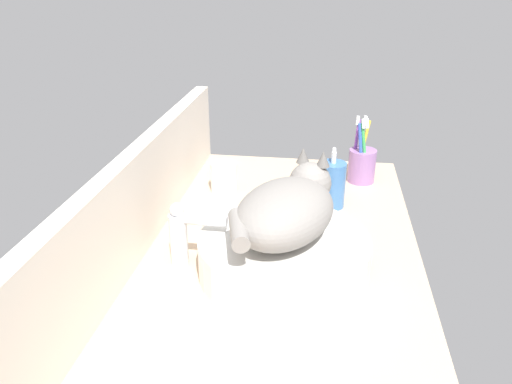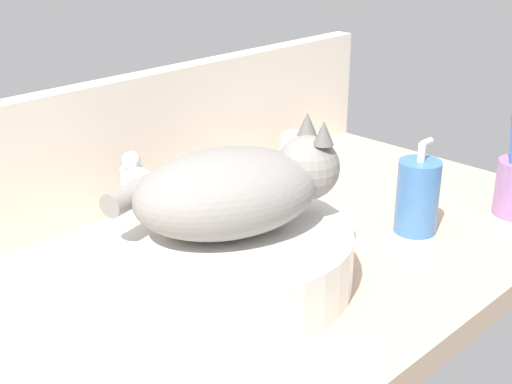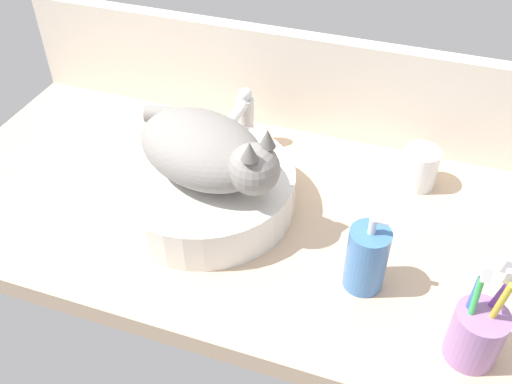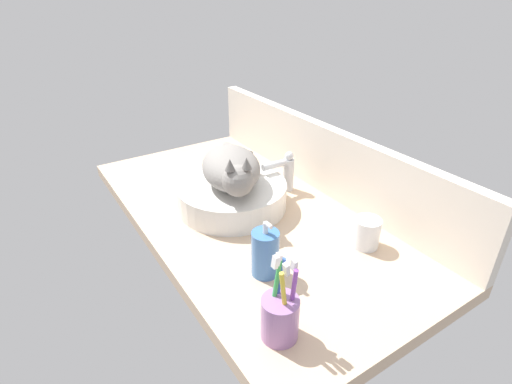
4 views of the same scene
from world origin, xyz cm
name	(u,v)px [view 4 (image 4 of 4)]	position (x,y,z in cm)	size (l,w,h in cm)	color
ground_plane	(248,217)	(0.00, 0.00, -2.00)	(118.08, 61.24, 4.00)	tan
backsplash_panel	(323,158)	(0.00, 28.82, 10.98)	(118.08, 3.60, 21.97)	silver
sink_basin	(232,195)	(-5.28, -2.50, 3.93)	(33.49, 33.49, 7.86)	silver
cat	(232,169)	(-3.98, -2.90, 13.62)	(30.21, 24.67, 14.00)	gray
faucet	(286,170)	(-4.88, 17.61, 7.30)	(3.60, 11.82, 13.60)	silver
soap_dispenser	(265,253)	(26.43, -11.65, 5.92)	(6.61, 6.61, 14.95)	#3F72B2
toothbrush_cup	(280,316)	(43.71, -19.85, 5.23)	(7.55, 7.55, 18.70)	#996BA8
water_glass	(366,234)	(31.62, 16.95, 3.53)	(7.10, 7.10, 8.08)	white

